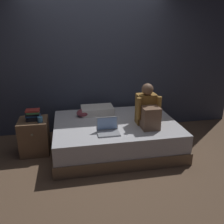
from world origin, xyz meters
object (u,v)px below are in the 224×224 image
at_px(nightstand, 34,136).
at_px(pillow, 97,110).
at_px(person_sitting, 148,110).
at_px(clothes_pile, 85,113).
at_px(book_stack, 33,115).
at_px(bed, 115,135).
at_px(laptop, 108,129).
at_px(mug, 40,119).

height_order(nightstand, pillow, pillow).
bearing_deg(person_sitting, clothes_pile, 147.92).
bearing_deg(pillow, book_stack, -161.51).
bearing_deg(book_stack, bed, -4.53).
height_order(bed, pillow, pillow).
xyz_separation_m(bed, book_stack, (-1.28, 0.10, 0.41)).
relative_size(laptop, clothes_pile, 1.14).
height_order(bed, person_sitting, person_sitting).
bearing_deg(mug, book_stack, 133.88).
xyz_separation_m(pillow, book_stack, (-1.04, -0.35, 0.11)).
xyz_separation_m(bed, mug, (-1.17, -0.01, 0.37)).
xyz_separation_m(laptop, book_stack, (-1.09, 0.49, 0.12)).
relative_size(pillow, clothes_pile, 2.00).
bearing_deg(nightstand, laptop, -23.88).
xyz_separation_m(bed, laptop, (-0.19, -0.38, 0.29)).
relative_size(bed, book_stack, 9.21).
relative_size(bed, pillow, 3.57).
height_order(pillow, book_stack, book_stack).
distance_m(nightstand, person_sitting, 1.84).
bearing_deg(laptop, clothes_pile, 110.33).
bearing_deg(clothes_pile, mug, -151.69).
relative_size(person_sitting, mug, 7.28).
bearing_deg(nightstand, book_stack, -13.98).
relative_size(mug, clothes_pile, 0.32).
xyz_separation_m(laptop, mug, (-0.98, 0.37, 0.08)).
bearing_deg(laptop, person_sitting, 14.27).
bearing_deg(bed, pillow, 117.91).
height_order(laptop, book_stack, book_stack).
distance_m(bed, book_stack, 1.35).
relative_size(person_sitting, clothes_pile, 2.34).
bearing_deg(laptop, pillow, 93.25).
distance_m(book_stack, clothes_pile, 0.86).
distance_m(nightstand, pillow, 1.14).
bearing_deg(nightstand, bed, -4.68).
height_order(pillow, mug, mug).
xyz_separation_m(pillow, mug, (-0.93, -0.46, 0.07)).
bearing_deg(clothes_pile, bed, -37.87).
bearing_deg(pillow, person_sitting, -43.69).
distance_m(nightstand, book_stack, 0.37).
bearing_deg(book_stack, nightstand, 166.02).
height_order(bed, laptop, laptop).
relative_size(pillow, mug, 6.22).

